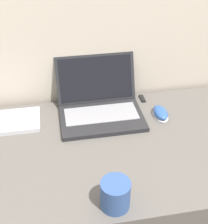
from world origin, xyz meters
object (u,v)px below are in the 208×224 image
object	(u,v)px
laptop	(100,104)
usb_stick	(142,99)
computer_mouse	(160,113)
drink_cup	(115,194)

from	to	relation	value
laptop	usb_stick	distance (m)	0.24
computer_mouse	laptop	bearing A→B (deg)	164.89
usb_stick	drink_cup	bearing A→B (deg)	-113.84
usb_stick	laptop	bearing A→B (deg)	-161.79
laptop	computer_mouse	distance (m)	0.28
laptop	drink_cup	xyz separation A→B (m)	(-0.04, -0.52, 0.00)
drink_cup	usb_stick	world-z (taller)	drink_cup
laptop	usb_stick	xyz separation A→B (m)	(0.23, 0.07, -0.05)
computer_mouse	usb_stick	world-z (taller)	computer_mouse
laptop	computer_mouse	size ratio (longest dim) A/B	3.23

